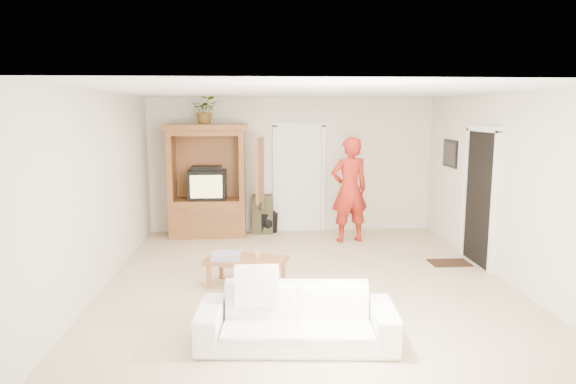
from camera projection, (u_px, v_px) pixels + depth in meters
name	position (u px, v px, depth m)	size (l,w,h in m)	color
floor	(306.00, 279.00, 7.23)	(6.00, 6.00, 0.00)	tan
ceiling	(307.00, 91.00, 6.82)	(6.00, 6.00, 0.00)	white
wall_back	(291.00, 165.00, 9.98)	(5.50, 5.50, 0.00)	silver
wall_front	(344.00, 244.00, 4.07)	(5.50, 5.50, 0.00)	silver
wall_left	(102.00, 190.00, 6.85)	(6.00, 6.00, 0.00)	silver
wall_right	(501.00, 186.00, 7.20)	(6.00, 6.00, 0.00)	silver
armoire	(209.00, 188.00, 9.61)	(1.82, 1.14, 2.10)	brown
door_back	(299.00, 179.00, 10.01)	(0.85, 0.05, 2.04)	white
doorway_right	(480.00, 198.00, 7.83)	(0.05, 0.90, 2.04)	black
framed_picture	(450.00, 154.00, 9.02)	(0.03, 0.60, 0.48)	black
doormat	(449.00, 263.00, 7.96)	(0.60, 0.40, 0.02)	#382316
plant	(205.00, 110.00, 9.35)	(0.46, 0.40, 0.51)	#4C7238
man	(349.00, 190.00, 9.18)	(0.69, 0.45, 1.89)	#A82216
sofa	(297.00, 317.00, 5.17)	(1.98, 0.77, 0.58)	white
coffee_table	(246.00, 262.00, 6.88)	(1.17, 0.87, 0.39)	#965B33
towel	(226.00, 256.00, 6.85)	(0.38, 0.28, 0.08)	#F351A6
candle	(257.00, 254.00, 6.92)	(0.08, 0.08, 0.10)	tan
backpack_black	(268.00, 223.00, 9.91)	(0.33, 0.19, 0.40)	black
backpack_olive	(263.00, 214.00, 9.89)	(0.39, 0.29, 0.74)	#47442B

